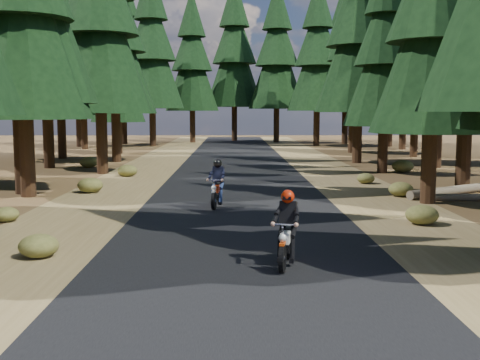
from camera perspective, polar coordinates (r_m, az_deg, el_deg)
ground at (r=14.79m, az=0.07°, el=-4.90°), size 120.00×120.00×0.00m
road at (r=19.72m, az=-0.13°, el=-2.01°), size 6.00×100.00×0.01m
shoulder_l at (r=20.20m, az=-13.30°, el=-1.99°), size 3.20×100.00×0.01m
shoulder_r at (r=20.29m, az=12.98°, el=-1.94°), size 3.20×100.00×0.01m
pine_forest at (r=35.89m, az=-0.44°, el=14.46°), size 34.59×55.08×16.32m
log_near at (r=22.89m, az=20.32°, el=-0.84°), size 4.86×3.39×0.32m
understory_shrubs at (r=20.69m, az=1.93°, el=-0.88°), size 16.75×26.95×0.62m
rider_lead at (r=11.47m, az=4.42°, el=-5.79°), size 0.82×1.68×1.44m
rider_follow at (r=18.40m, az=-2.20°, el=-1.09°), size 0.73×1.70×1.47m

